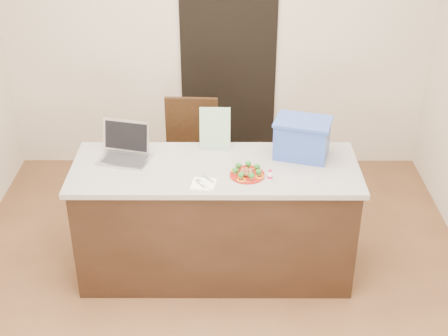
{
  "coord_description": "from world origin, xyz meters",
  "views": [
    {
      "loc": [
        0.07,
        -3.62,
        3.12
      ],
      "look_at": [
        0.06,
        0.2,
        0.94
      ],
      "focal_mm": 50.0,
      "sensor_mm": 36.0,
      "label": 1
    }
  ],
  "objects_px": {
    "island": "(216,220)",
    "plate": "(247,174)",
    "chair": "(192,150)",
    "napkin": "(204,184)",
    "yogurt_bottle": "(270,176)",
    "blue_box": "(302,138)",
    "laptop": "(126,148)"
  },
  "relations": [
    {
      "from": "island",
      "to": "napkin",
      "type": "distance_m",
      "value": 0.53
    },
    {
      "from": "island",
      "to": "laptop",
      "type": "xyz_separation_m",
      "value": [
        -0.66,
        0.15,
        0.53
      ]
    },
    {
      "from": "island",
      "to": "yogurt_bottle",
      "type": "relative_size",
      "value": 27.53
    },
    {
      "from": "napkin",
      "to": "blue_box",
      "type": "relative_size",
      "value": 0.35
    },
    {
      "from": "island",
      "to": "blue_box",
      "type": "distance_m",
      "value": 0.89
    },
    {
      "from": "blue_box",
      "to": "chair",
      "type": "height_order",
      "value": "blue_box"
    },
    {
      "from": "laptop",
      "to": "chair",
      "type": "height_order",
      "value": "laptop"
    },
    {
      "from": "chair",
      "to": "napkin",
      "type": "bearing_deg",
      "value": -79.56
    },
    {
      "from": "napkin",
      "to": "laptop",
      "type": "relative_size",
      "value": 0.39
    },
    {
      "from": "napkin",
      "to": "yogurt_bottle",
      "type": "relative_size",
      "value": 2.12
    },
    {
      "from": "laptop",
      "to": "plate",
      "type": "bearing_deg",
      "value": -3.38
    },
    {
      "from": "blue_box",
      "to": "chair",
      "type": "distance_m",
      "value": 1.21
    },
    {
      "from": "plate",
      "to": "blue_box",
      "type": "height_order",
      "value": "blue_box"
    },
    {
      "from": "napkin",
      "to": "blue_box",
      "type": "xyz_separation_m",
      "value": [
        0.71,
        0.41,
        0.14
      ]
    },
    {
      "from": "blue_box",
      "to": "yogurt_bottle",
      "type": "bearing_deg",
      "value": -109.48
    },
    {
      "from": "napkin",
      "to": "laptop",
      "type": "distance_m",
      "value": 0.71
    },
    {
      "from": "island",
      "to": "laptop",
      "type": "bearing_deg",
      "value": 166.93
    },
    {
      "from": "island",
      "to": "chair",
      "type": "relative_size",
      "value": 2.01
    },
    {
      "from": "plate",
      "to": "napkin",
      "type": "height_order",
      "value": "plate"
    },
    {
      "from": "island",
      "to": "napkin",
      "type": "relative_size",
      "value": 12.97
    },
    {
      "from": "plate",
      "to": "napkin",
      "type": "xyz_separation_m",
      "value": [
        -0.3,
        -0.12,
        -0.01
      ]
    },
    {
      "from": "island",
      "to": "chair",
      "type": "distance_m",
      "value": 0.92
    },
    {
      "from": "island",
      "to": "chair",
      "type": "height_order",
      "value": "chair"
    },
    {
      "from": "yogurt_bottle",
      "to": "chair",
      "type": "relative_size",
      "value": 0.07
    },
    {
      "from": "blue_box",
      "to": "chair",
      "type": "bearing_deg",
      "value": 156.11
    },
    {
      "from": "island",
      "to": "plate",
      "type": "bearing_deg",
      "value": -29.05
    },
    {
      "from": "plate",
      "to": "yogurt_bottle",
      "type": "height_order",
      "value": "yogurt_bottle"
    },
    {
      "from": "napkin",
      "to": "laptop",
      "type": "bearing_deg",
      "value": 145.74
    },
    {
      "from": "plate",
      "to": "laptop",
      "type": "height_order",
      "value": "laptop"
    },
    {
      "from": "island",
      "to": "laptop",
      "type": "relative_size",
      "value": 5.02
    },
    {
      "from": "yogurt_bottle",
      "to": "island",
      "type": "bearing_deg",
      "value": 154.51
    },
    {
      "from": "blue_box",
      "to": "chair",
      "type": "xyz_separation_m",
      "value": [
        -0.85,
        0.72,
        -0.48
      ]
    }
  ]
}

